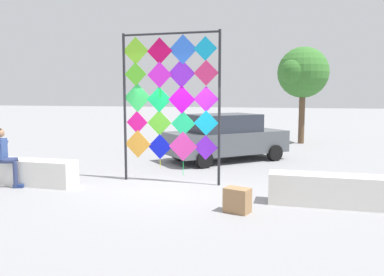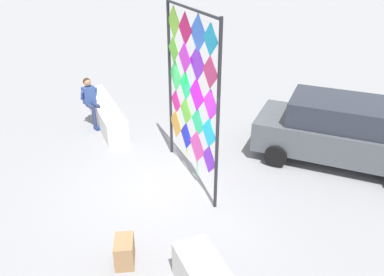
{
  "view_description": "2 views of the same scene",
  "coord_description": "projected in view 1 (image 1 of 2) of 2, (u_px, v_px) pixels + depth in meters",
  "views": [
    {
      "loc": [
        2.91,
        -8.98,
        2.34
      ],
      "look_at": [
        0.35,
        0.7,
        1.21
      ],
      "focal_mm": 36.1,
      "sensor_mm": 36.0,
      "label": 1
    },
    {
      "loc": [
        6.89,
        -2.43,
        5.03
      ],
      "look_at": [
        0.12,
        0.55,
        1.23
      ],
      "focal_mm": 35.37,
      "sensor_mm": 36.0,
      "label": 2
    }
  ],
  "objects": [
    {
      "name": "cardboard_box_large",
      "position": [
        237.0,
        200.0,
        7.68
      ],
      "size": [
        0.57,
        0.46,
        0.49
      ],
      "primitive_type": "cube",
      "rotation": [
        0.0,
        0.0,
        -0.32
      ],
      "color": "#9E754C",
      "rests_on": "ground"
    },
    {
      "name": "ground",
      "position": [
        171.0,
        189.0,
        9.63
      ],
      "size": [
        120.0,
        120.0,
        0.0
      ],
      "primitive_type": "plane",
      "color": "gray"
    },
    {
      "name": "tree_palm_like",
      "position": [
        303.0,
        73.0,
        18.15
      ],
      "size": [
        2.39,
        2.44,
        4.56
      ],
      "color": "brown",
      "rests_on": "ground"
    },
    {
      "name": "parked_car",
      "position": [
        225.0,
        137.0,
        13.67
      ],
      "size": [
        4.35,
        4.24,
        1.65
      ],
      "color": "#4C5156",
      "rests_on": "ground"
    },
    {
      "name": "plaza_ledge_right",
      "position": [
        354.0,
        192.0,
        8.02
      ],
      "size": [
        3.46,
        0.6,
        0.66
      ],
      "primitive_type": "cube",
      "color": "silver",
      "rests_on": "ground"
    },
    {
      "name": "plaza_ledge_left",
      "position": [
        14.0,
        171.0,
        10.13
      ],
      "size": [
        3.46,
        0.6,
        0.66
      ],
      "primitive_type": "cube",
      "color": "silver",
      "rests_on": "ground"
    },
    {
      "name": "kite_display_rack",
      "position": [
        170.0,
        98.0,
        10.08
      ],
      "size": [
        2.68,
        0.08,
        3.95
      ],
      "color": "#232328",
      "rests_on": "ground"
    },
    {
      "name": "seated_vendor",
      "position": [
        5.0,
        153.0,
        9.68
      ],
      "size": [
        0.71,
        0.56,
        1.51
      ],
      "color": "navy",
      "rests_on": "ground"
    }
  ]
}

